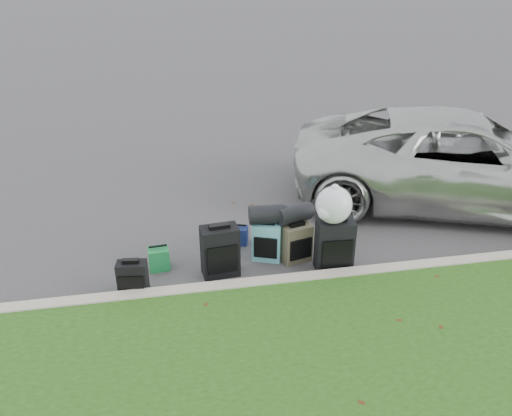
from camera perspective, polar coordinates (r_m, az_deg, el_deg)
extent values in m
plane|color=#383535|center=(7.18, 1.08, -4.57)|extent=(120.00, 120.00, 0.00)
cube|color=#9E937F|center=(6.32, 2.88, -8.56)|extent=(120.00, 0.18, 0.15)
imported|color=#B7B7B2|center=(8.93, 22.52, 5.14)|extent=(6.03, 4.27, 1.53)
cube|color=black|center=(6.31, -13.90, -7.81)|extent=(0.38, 0.24, 0.45)
cube|color=black|center=(6.46, -4.13, -4.93)|extent=(0.50, 0.33, 0.68)
cube|color=#423C2A|center=(6.79, 4.62, -4.00)|extent=(0.43, 0.33, 0.53)
cube|color=teal|center=(6.79, 1.27, -3.85)|extent=(0.44, 0.35, 0.55)
cube|color=black|center=(6.61, 8.95, -4.24)|extent=(0.50, 0.32, 0.72)
cube|color=#1B7D3B|center=(6.77, -11.04, -5.70)|extent=(0.28, 0.23, 0.30)
cube|color=navy|center=(7.24, -1.94, -3.14)|extent=(0.29, 0.26, 0.26)
cylinder|color=black|center=(6.69, 4.32, -0.69)|extent=(0.51, 0.38, 0.25)
cylinder|color=black|center=(6.62, 1.17, -0.73)|extent=(0.47, 0.28, 0.26)
sphere|color=silver|center=(6.32, 8.89, 0.34)|extent=(0.46, 0.46, 0.46)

